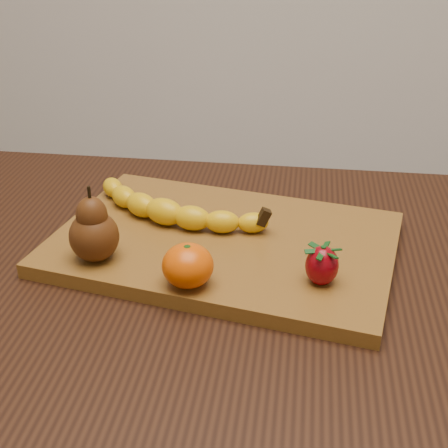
# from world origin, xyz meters

# --- Properties ---
(table) EXTENTS (1.00, 0.70, 0.76)m
(table) POSITION_xyz_m (0.00, 0.00, 0.66)
(table) COLOR black
(table) RESTS_ON ground
(cutting_board) EXTENTS (0.50, 0.38, 0.02)m
(cutting_board) POSITION_xyz_m (0.06, 0.04, 0.77)
(cutting_board) COLOR brown
(cutting_board) RESTS_ON table
(banana) EXTENTS (0.25, 0.14, 0.04)m
(banana) POSITION_xyz_m (-0.03, 0.07, 0.80)
(banana) COLOR yellow
(banana) RESTS_ON cutting_board
(pear) EXTENTS (0.08, 0.08, 0.10)m
(pear) POSITION_xyz_m (-0.10, -0.03, 0.83)
(pear) COLOR #4F270C
(pear) RESTS_ON cutting_board
(mandarin) EXTENTS (0.07, 0.07, 0.05)m
(mandarin) POSITION_xyz_m (0.03, -0.07, 0.81)
(mandarin) COLOR #DF4F02
(mandarin) RESTS_ON cutting_board
(strawberry) EXTENTS (0.05, 0.05, 0.05)m
(strawberry) POSITION_xyz_m (0.18, -0.05, 0.80)
(strawberry) COLOR maroon
(strawberry) RESTS_ON cutting_board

